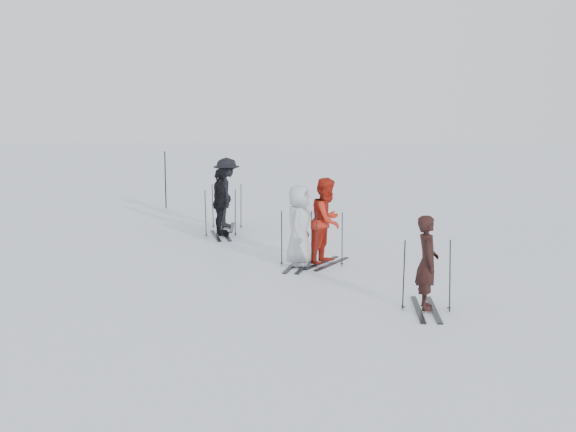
# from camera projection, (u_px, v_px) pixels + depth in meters

# --- Properties ---
(ground) EXTENTS (120.00, 120.00, 0.00)m
(ground) POSITION_uv_depth(u_px,v_px,m) (286.00, 272.00, 14.64)
(ground) COLOR silver
(ground) RESTS_ON ground
(skier_near_dark) EXTENTS (0.39, 0.58, 1.54)m
(skier_near_dark) POSITION_uv_depth(u_px,v_px,m) (427.00, 264.00, 11.69)
(skier_near_dark) COLOR black
(skier_near_dark) RESTS_ON ground
(skier_red) EXTENTS (1.01, 1.10, 1.82)m
(skier_red) POSITION_uv_depth(u_px,v_px,m) (327.00, 222.00, 15.26)
(skier_red) COLOR #AC2113
(skier_red) RESTS_ON ground
(skier_grey) EXTENTS (0.69, 0.91, 1.69)m
(skier_grey) POSITION_uv_depth(u_px,v_px,m) (299.00, 226.00, 15.06)
(skier_grey) COLOR #A9AEB3
(skier_grey) RESTS_ON ground
(skier_uphill_left) EXTENTS (0.66, 1.09, 1.73)m
(skier_uphill_left) POSITION_uv_depth(u_px,v_px,m) (220.00, 203.00, 18.69)
(skier_uphill_left) COLOR black
(skier_uphill_left) RESTS_ON ground
(skier_uphill_far) EXTENTS (0.81, 1.30, 1.93)m
(skier_uphill_far) POSITION_uv_depth(u_px,v_px,m) (227.00, 194.00, 20.04)
(skier_uphill_far) COLOR black
(skier_uphill_far) RESTS_ON ground
(skis_near_dark) EXTENTS (1.70, 0.95, 1.21)m
(skis_near_dark) POSITION_uv_depth(u_px,v_px,m) (427.00, 274.00, 11.72)
(skis_near_dark) COLOR black
(skis_near_dark) RESTS_ON ground
(skis_red) EXTENTS (1.82, 1.49, 1.17)m
(skis_red) POSITION_uv_depth(u_px,v_px,m) (327.00, 237.00, 15.31)
(skis_red) COLOR black
(skis_red) RESTS_ON ground
(skis_grey) EXTENTS (1.80, 1.18, 1.21)m
(skis_grey) POSITION_uv_depth(u_px,v_px,m) (299.00, 238.00, 15.10)
(skis_grey) COLOR black
(skis_grey) RESTS_ON ground
(skis_uphill_left) EXTENTS (1.91, 1.32, 1.26)m
(skis_uphill_left) POSITION_uv_depth(u_px,v_px,m) (220.00, 212.00, 18.72)
(skis_uphill_left) COLOR black
(skis_uphill_left) RESTS_ON ground
(skis_uphill_far) EXTENTS (1.82, 1.05, 1.28)m
(skis_uphill_far) POSITION_uv_depth(u_px,v_px,m) (227.00, 205.00, 20.09)
(skis_uphill_far) COLOR black
(skis_uphill_far) RESTS_ON ground
(piste_marker) EXTENTS (0.05, 0.05, 1.91)m
(piste_marker) POSITION_uv_depth(u_px,v_px,m) (165.00, 180.00, 24.14)
(piste_marker) COLOR black
(piste_marker) RESTS_ON ground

